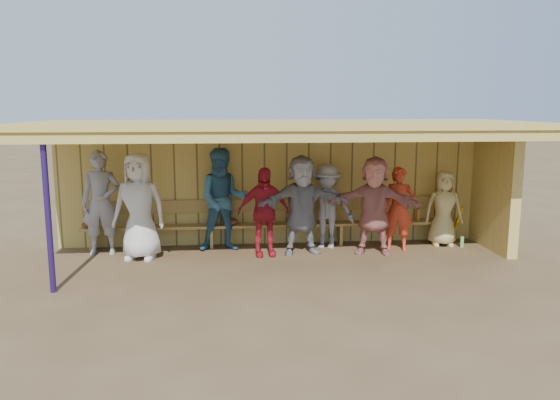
# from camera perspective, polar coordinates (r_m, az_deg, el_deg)

# --- Properties ---
(ground) EXTENTS (90.00, 90.00, 0.00)m
(ground) POSITION_cam_1_polar(r_m,az_deg,el_deg) (9.99, 0.20, -6.29)
(ground) COLOR brown
(ground) RESTS_ON ground
(player_a) EXTENTS (0.72, 0.47, 1.97)m
(player_a) POSITION_cam_1_polar(r_m,az_deg,el_deg) (10.72, -18.19, -0.28)
(player_a) COLOR gray
(player_a) RESTS_ON ground
(player_b) EXTENTS (1.05, 0.78, 1.95)m
(player_b) POSITION_cam_1_polar(r_m,az_deg,el_deg) (10.17, -14.51, -0.66)
(player_b) COLOR silver
(player_b) RESTS_ON ground
(player_c) EXTENTS (1.00, 0.80, 1.99)m
(player_c) POSITION_cam_1_polar(r_m,az_deg,el_deg) (10.51, -5.94, 0.02)
(player_c) COLOR #33678E
(player_c) RESTS_ON ground
(player_d) EXTENTS (1.02, 0.54, 1.66)m
(player_d) POSITION_cam_1_polar(r_m,az_deg,el_deg) (10.11, -1.73, -1.25)
(player_d) COLOR #AE1B28
(player_d) RESTS_ON ground
(player_e) EXTENTS (1.22, 0.96, 1.66)m
(player_e) POSITION_cam_1_polar(r_m,az_deg,el_deg) (10.72, 4.93, -0.65)
(player_e) COLOR #94939B
(player_e) RESTS_ON ground
(player_f) EXTENTS (1.80, 1.03, 1.85)m
(player_f) POSITION_cam_1_polar(r_m,az_deg,el_deg) (10.38, 9.80, -0.57)
(player_f) COLOR #C4746E
(player_f) RESTS_ON ground
(player_g) EXTENTS (0.68, 0.54, 1.62)m
(player_g) POSITION_cam_1_polar(r_m,az_deg,el_deg) (10.77, 12.29, -0.91)
(player_g) COLOR red
(player_g) RESTS_ON ground
(player_h) EXTENTS (0.80, 0.59, 1.51)m
(player_h) POSITION_cam_1_polar(r_m,az_deg,el_deg) (11.34, 16.75, -0.85)
(player_h) COLOR tan
(player_h) RESTS_ON ground
(player_extra) EXTENTS (1.79, 0.75, 1.87)m
(player_extra) POSITION_cam_1_polar(r_m,az_deg,el_deg) (10.24, 2.30, -0.51)
(player_extra) COLOR gray
(player_extra) RESTS_ON ground
(dugout_structure) EXTENTS (8.80, 3.20, 2.50)m
(dugout_structure) POSITION_cam_1_polar(r_m,az_deg,el_deg) (10.38, 1.96, 3.86)
(dugout_structure) COLOR tan
(dugout_structure) RESTS_ON ground
(bench) EXTENTS (7.60, 0.34, 0.93)m
(bench) POSITION_cam_1_polar(r_m,az_deg,el_deg) (10.94, -0.39, -2.02)
(bench) COLOR tan
(bench) RESTS_ON ground
(dugout_equipment) EXTENTS (7.49, 0.62, 0.80)m
(dugout_equipment) POSITION_cam_1_polar(r_m,az_deg,el_deg) (10.78, -7.09, -2.48)
(dugout_equipment) COLOR gold
(dugout_equipment) RESTS_ON ground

